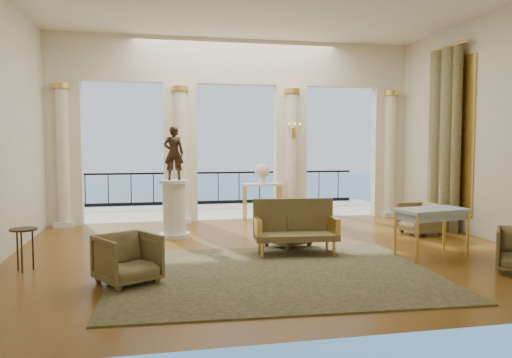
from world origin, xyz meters
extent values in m
plane|color=#50270A|center=(0.00, 0.00, 0.00)|extent=(9.00, 9.00, 0.00)
plane|color=beige|center=(0.00, -4.00, 2.25)|extent=(9.00, 0.00, 9.00)
plane|color=beige|center=(4.50, 0.00, 2.25)|extent=(0.00, 8.00, 8.00)
cube|color=beige|center=(0.00, 3.85, 3.95)|extent=(9.00, 0.30, 1.10)
cube|color=beige|center=(-4.10, 3.85, 1.70)|extent=(0.80, 0.30, 3.40)
cylinder|color=beige|center=(-4.10, 3.67, 1.60)|extent=(0.28, 0.28, 3.20)
cylinder|color=#EDBA4E|center=(-4.10, 3.67, 3.25)|extent=(0.40, 0.40, 0.12)
cube|color=silver|center=(-4.10, 3.67, 0.06)|extent=(0.45, 0.45, 0.12)
cube|color=beige|center=(-1.40, 3.85, 1.70)|extent=(0.80, 0.30, 3.40)
cylinder|color=beige|center=(-1.40, 3.67, 1.60)|extent=(0.28, 0.28, 3.20)
cylinder|color=#EDBA4E|center=(-1.40, 3.67, 3.25)|extent=(0.40, 0.40, 0.12)
cube|color=silver|center=(-1.40, 3.67, 0.06)|extent=(0.45, 0.45, 0.12)
cube|color=beige|center=(1.40, 3.85, 1.70)|extent=(0.80, 0.30, 3.40)
cylinder|color=beige|center=(1.40, 3.67, 1.60)|extent=(0.28, 0.28, 3.20)
cylinder|color=#EDBA4E|center=(1.40, 3.67, 3.25)|extent=(0.40, 0.40, 0.12)
cube|color=silver|center=(1.40, 3.67, 0.06)|extent=(0.45, 0.45, 0.12)
cube|color=beige|center=(4.10, 3.85, 1.70)|extent=(0.80, 0.30, 3.40)
cylinder|color=beige|center=(4.10, 3.67, 1.60)|extent=(0.28, 0.28, 3.20)
cylinder|color=#EDBA4E|center=(4.10, 3.67, 3.25)|extent=(0.40, 0.40, 0.12)
cube|color=silver|center=(4.10, 3.67, 0.06)|extent=(0.45, 0.45, 0.12)
cube|color=#BDB39D|center=(0.00, 5.80, -0.05)|extent=(10.00, 3.60, 0.10)
cube|color=black|center=(0.00, 7.40, 1.00)|extent=(9.00, 0.06, 0.06)
cube|color=black|center=(0.00, 7.40, 0.05)|extent=(9.00, 0.06, 0.10)
cylinder|color=black|center=(0.00, 7.40, 0.50)|extent=(0.03, 0.03, 1.00)
cylinder|color=black|center=(-4.10, 7.40, 0.50)|extent=(0.03, 0.03, 1.00)
cylinder|color=black|center=(4.10, 7.40, 0.50)|extent=(0.03, 0.03, 1.00)
cylinder|color=#4C3823|center=(2.00, 6.60, 2.10)|extent=(0.20, 0.20, 4.20)
plane|color=#26547B|center=(0.00, 60.00, -6.00)|extent=(160.00, 160.00, 0.00)
cylinder|color=brown|center=(4.30, 1.05, 2.00)|extent=(0.26, 0.26, 4.00)
cylinder|color=brown|center=(4.26, 1.50, 2.00)|extent=(0.32, 0.32, 4.00)
cylinder|color=brown|center=(4.30, 1.95, 2.00)|extent=(0.26, 0.26, 4.00)
cylinder|color=#EDBA4E|center=(4.35, 1.50, 4.05)|extent=(0.08, 1.40, 0.08)
cube|color=#EDBA4E|center=(4.47, 1.50, 2.10)|extent=(0.04, 1.60, 3.40)
cube|color=#EDBA4E|center=(1.40, 3.53, 2.20)|extent=(0.10, 0.04, 0.25)
cylinder|color=#EDBA4E|center=(1.26, 3.45, 2.30)|extent=(0.02, 0.02, 0.22)
cylinder|color=#EDBA4E|center=(1.40, 3.45, 2.30)|extent=(0.02, 0.02, 0.22)
cylinder|color=#EDBA4E|center=(1.54, 3.45, 2.30)|extent=(0.02, 0.02, 0.22)
cube|color=#2A3118|center=(-0.34, -1.51, 0.01)|extent=(4.88, 3.89, 0.02)
imported|color=#42381E|center=(-2.43, -1.57, 0.38)|extent=(0.99, 0.97, 0.76)
imported|color=#42381E|center=(3.48, 1.01, 0.37)|extent=(0.72, 0.76, 0.74)
imported|color=#42381E|center=(0.41, 0.42, 0.38)|extent=(0.96, 0.97, 0.75)
cube|color=#42381E|center=(0.35, -0.30, 0.32)|extent=(1.48, 0.71, 0.11)
cube|color=#42381E|center=(0.37, -0.02, 0.66)|extent=(1.44, 0.22, 0.58)
cube|color=#EDBA4E|center=(-0.32, -0.24, 0.51)|extent=(0.14, 0.59, 0.28)
cube|color=#EDBA4E|center=(1.01, -0.36, 0.51)|extent=(0.14, 0.59, 0.28)
cylinder|color=#EDBA4E|center=(-0.29, -0.48, 0.13)|extent=(0.05, 0.05, 0.27)
cylinder|color=#EDBA4E|center=(0.94, -0.59, 0.13)|extent=(0.05, 0.05, 0.27)
cylinder|color=#EDBA4E|center=(-0.25, -0.01, 0.13)|extent=(0.05, 0.05, 0.27)
cylinder|color=#EDBA4E|center=(0.98, -0.12, 0.13)|extent=(0.05, 0.05, 0.27)
cube|color=#99B3C1|center=(2.58, -0.89, 0.80)|extent=(1.30, 0.88, 0.05)
cylinder|color=#EDBA4E|center=(2.10, -1.27, 0.38)|extent=(0.05, 0.05, 0.77)
cylinder|color=#EDBA4E|center=(3.17, -1.05, 0.38)|extent=(0.05, 0.05, 0.77)
cylinder|color=#EDBA4E|center=(1.99, -0.74, 0.38)|extent=(0.05, 0.05, 0.77)
cylinder|color=#EDBA4E|center=(3.06, -0.52, 0.38)|extent=(0.05, 0.05, 0.77)
cylinder|color=silver|center=(-1.65, 1.80, 0.04)|extent=(0.64, 0.64, 0.09)
cylinder|color=silver|center=(-1.65, 1.80, 0.59)|extent=(0.47, 0.47, 1.03)
cylinder|color=silver|center=(-1.65, 1.80, 1.15)|extent=(0.60, 0.60, 0.06)
imported|color=black|center=(-1.65, 1.80, 1.73)|extent=(0.44, 0.32, 1.11)
cube|color=silver|center=(0.60, 3.55, 0.92)|extent=(1.03, 0.48, 0.06)
cylinder|color=#EDBA4E|center=(0.17, 3.37, 0.44)|extent=(0.05, 0.05, 0.89)
cylinder|color=#EDBA4E|center=(1.05, 3.46, 0.44)|extent=(0.05, 0.05, 0.89)
cylinder|color=#EDBA4E|center=(0.15, 3.64, 0.44)|extent=(0.05, 0.05, 0.89)
cylinder|color=#EDBA4E|center=(1.03, 3.73, 0.44)|extent=(0.05, 0.05, 0.89)
cylinder|color=white|center=(0.60, 3.55, 1.06)|extent=(0.18, 0.18, 0.23)
sphere|color=pink|center=(0.60, 3.55, 1.25)|extent=(0.37, 0.37, 0.37)
cylinder|color=black|center=(-4.00, -0.54, 0.64)|extent=(0.40, 0.40, 0.03)
cylinder|color=black|center=(-3.89, -0.48, 0.31)|extent=(0.03, 0.03, 0.62)
cylinder|color=black|center=(-4.11, -0.47, 0.31)|extent=(0.03, 0.03, 0.62)
cylinder|color=black|center=(-4.00, -0.66, 0.31)|extent=(0.03, 0.03, 0.62)
camera|label=1|loc=(-2.09, -8.54, 1.92)|focal=35.00mm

